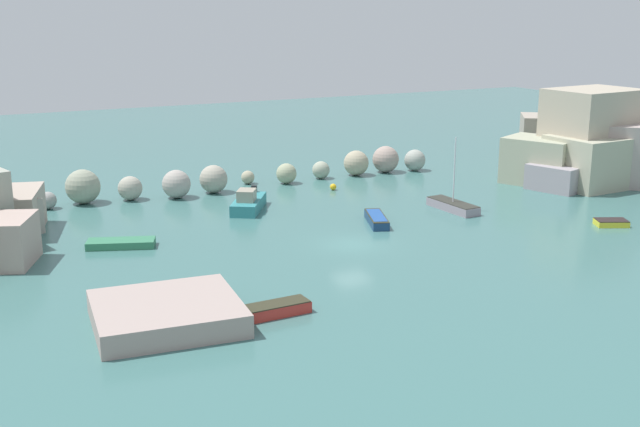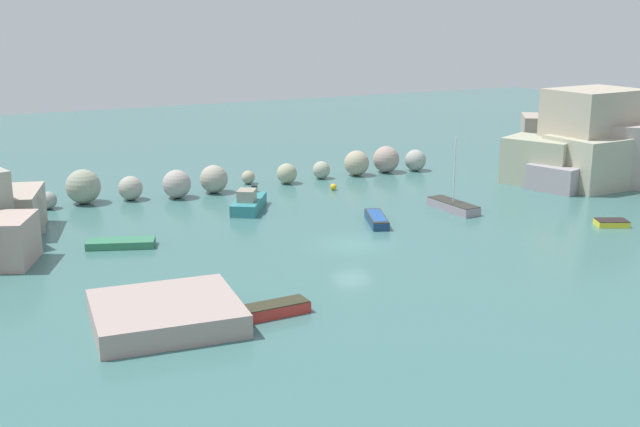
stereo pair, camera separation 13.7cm
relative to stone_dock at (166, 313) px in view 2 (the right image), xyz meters
The scene contains 11 objects.
cove_water 17.02m from the stone_dock, 28.36° to the left, with size 160.00×160.00×0.00m, color #3D6D6A.
cliff_headland_right 48.54m from the stone_dock, 19.80° to the left, with size 19.24×19.24×8.39m.
rock_breakwater 30.37m from the stone_dock, 64.27° to the left, with size 39.61×4.24×2.79m.
stone_dock is the anchor object (origin of this frame).
channel_buoy 31.39m from the stone_dock, 47.39° to the left, with size 0.56×0.56×0.56m, color gold.
moored_boat_0 23.15m from the stone_dock, 58.59° to the left, with size 4.41×5.43×1.79m.
moored_boat_1 29.33m from the stone_dock, 25.63° to the left, with size 1.77×4.98×5.76m.
moored_boat_2 5.22m from the stone_dock, 13.80° to the right, with size 4.34×1.43×0.64m.
moored_boat_3 34.36m from the stone_dock, ahead, with size 2.62×2.20×0.47m.
moored_boat_4 14.35m from the stone_dock, 86.42° to the left, with size 4.69×3.01×0.50m.
moored_boat_5 22.51m from the stone_dock, 31.96° to the left, with size 2.62×4.44×0.65m.
Camera 2 is at (-24.45, -44.97, 15.54)m, focal length 44.66 mm.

